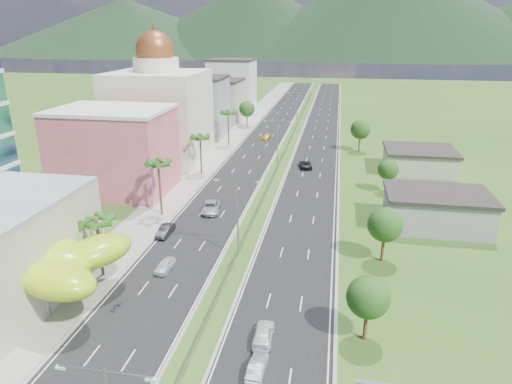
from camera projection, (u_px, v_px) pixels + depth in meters
The scene contains 35 objects.
ground at pixel (220, 296), 52.44m from camera, with size 500.00×500.00×0.00m, color #2D5119.
road_left at pixel (270, 131), 137.07m from camera, with size 11.00×260.00×0.04m, color black.
road_right at pixel (320, 133), 134.60m from camera, with size 11.00×260.00×0.04m, color black.
sidewalk_left at pixel (239, 130), 138.62m from camera, with size 7.00×260.00×0.12m, color gray.
median_guardrail at pixel (288, 144), 118.95m from camera, with size 0.10×216.06×0.76m.
streetlight_median_b at pixel (238, 210), 59.43m from camera, with size 6.04×0.25×11.00m.
streetlight_median_c at pixel (278, 140), 96.50m from camera, with size 6.04×0.25×11.00m.
streetlight_median_d at pixel (297, 106), 138.20m from camera, with size 6.04×0.25×11.00m.
streetlight_median_e at pixel (307, 88), 179.90m from camera, with size 6.04×0.25×11.00m.
lime_canopy at pixel (34, 259), 50.33m from camera, with size 18.00×15.00×7.40m.
pink_shophouse at pixel (115, 152), 84.17m from camera, with size 20.00×15.00×15.00m, color #C85261.
domed_building at pixel (159, 110), 104.18m from camera, with size 20.00×20.00×28.70m.
midrise_grey at pixel (197, 108), 128.31m from camera, with size 16.00×15.00×16.00m, color gray.
midrise_beige at pixel (217, 102), 149.21m from camera, with size 16.00×15.00×13.00m, color #BAB299.
midrise_white at pixel (232, 86), 169.68m from camera, with size 16.00×15.00×18.00m, color silver.
shed_near at pixel (436, 211), 70.16m from camera, with size 15.00×10.00×5.00m, color gray.
shed_far at pixel (419, 161), 97.73m from camera, with size 14.00×12.00×4.40m, color #BAB299.
palm_tree_b at pixel (97, 223), 54.46m from camera, with size 3.60×3.60×8.10m.
palm_tree_c at pixel (158, 165), 72.50m from camera, with size 3.60×3.60×9.60m.
palm_tree_d at pixel (200, 139), 94.14m from camera, with size 3.60×3.60×8.60m.
palm_tree_e at pixel (228, 114), 117.05m from camera, with size 3.60×3.60×9.40m.
leafy_tree_lfar at pixel (247, 109), 141.14m from camera, with size 4.90×4.90×8.05m.
leafy_tree_ra at pixel (368, 297), 43.56m from camera, with size 4.20×4.20×6.90m.
leafy_tree_rb at pixel (385, 225), 58.69m from camera, with size 4.55×4.55×7.47m.
leafy_tree_rc at pixel (388, 170), 84.41m from camera, with size 3.85×3.85×6.33m.
leafy_tree_rd at pixel (360, 129), 112.47m from camera, with size 4.90×4.90×8.05m.
mountain_ridge at pixel (388, 59), 459.60m from camera, with size 860.00×140.00×90.00m, color black, non-canonical shape.
car_white_near_left at pixel (165, 265), 57.73m from camera, with size 1.58×3.93×1.34m, color silver.
car_dark_left at pixel (165, 231), 67.56m from camera, with size 1.57×4.51×1.49m, color black.
car_silver_mid_left at pixel (211, 207), 76.15m from camera, with size 2.73×5.91×1.64m, color #A4A7AC.
car_yellow_far_left at pixel (266, 137), 126.42m from camera, with size 1.80×4.43×1.28m, color gold.
car_white_near_right at pixel (263, 334), 44.65m from camera, with size 1.86×4.61×1.57m, color white.
car_silver_right at pixel (257, 367), 40.46m from camera, with size 1.39×3.98×1.31m, color #B5B7BD.
car_dark_far_right at pixel (305, 164), 100.51m from camera, with size 2.51×5.45×1.51m, color black.
motorcycle at pixel (117, 304), 49.76m from camera, with size 0.55×1.82×1.16m, color black.
Camera 1 is at (12.00, -43.89, 28.99)m, focal length 32.00 mm.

